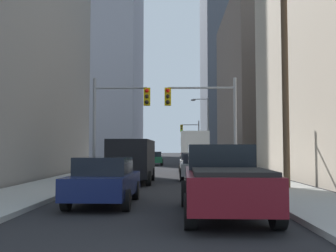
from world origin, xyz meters
The scene contains 17 objects.
sidewalk_left centered at (-5.06, 50.00, 0.07)m, with size 3.01×160.00×0.15m, color #9E9E99.
sidewalk_right centered at (5.06, 50.00, 0.07)m, with size 3.01×160.00×0.15m, color #9E9E99.
city_bus centered at (2.55, 36.23, 1.93)m, with size 2.80×11.56×3.40m.
pickup_truck_maroon centered at (1.90, 6.63, 0.93)m, with size 2.20×5.45×1.90m.
cargo_van_black centered at (-1.64, 16.86, 1.29)m, with size 2.16×5.25×2.26m.
sedan_navy centered at (-1.65, 8.61, 0.77)m, with size 1.95×4.25×1.52m.
sedan_grey centered at (1.86, 19.01, 0.77)m, with size 1.95×4.23×1.52m.
sedan_white centered at (1.89, 26.26, 0.77)m, with size 1.95×4.22×1.52m.
sedan_green centered at (-1.69, 40.15, 0.77)m, with size 1.95×4.26×1.52m.
traffic_signal_near_left centered at (-2.73, 19.11, 4.02)m, with size 3.39×0.44×6.00m.
traffic_signal_near_right centered at (2.33, 19.11, 4.06)m, with size 4.24×0.44×6.00m.
traffic_signal_far_right centered at (3.00, 54.13, 3.99)m, with size 2.82×0.44×6.00m.
utility_pole_right centered at (5.36, 12.91, 5.66)m, with size 2.20×0.28×10.75m.
street_lamp_right centered at (3.96, 39.27, 4.49)m, with size 1.97×0.32×7.50m.
building_left_far_tower centered at (-19.04, 89.46, 28.26)m, with size 22.25×26.75×56.52m, color #93939E.
building_right_mid_block centered at (18.63, 47.91, 10.26)m, with size 22.31×23.61×20.52m, color #66564C.
building_right_far_highrise centered at (19.63, 93.28, 24.51)m, with size 23.69×25.72×49.02m, color #4C515B.
Camera 1 is at (0.59, -4.06, 1.76)m, focal length 42.27 mm.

